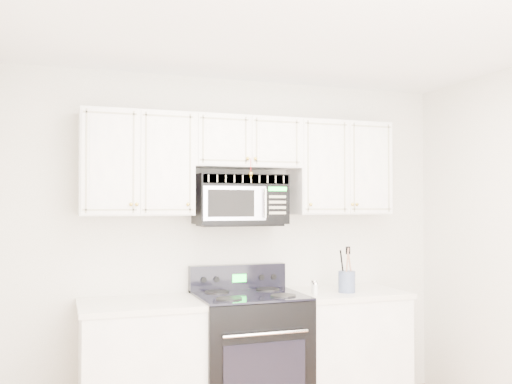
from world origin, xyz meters
name	(u,v)px	position (x,y,z in m)	size (l,w,h in m)	color
room	(340,263)	(0.00, 0.00, 1.30)	(3.51, 3.51, 2.61)	#A56447
base_cabinet_left	(141,373)	(-0.80, 1.44, 0.43)	(0.86, 0.65, 0.92)	white
base_cabinet_right	(346,353)	(0.80, 1.44, 0.43)	(0.86, 0.65, 0.92)	white
range	(249,355)	(-0.01, 1.42, 0.48)	(0.78, 0.71, 1.12)	black
upper_cabinets	(244,161)	(0.00, 1.58, 1.93)	(2.44, 0.37, 0.75)	white
microwave	(240,199)	(-0.03, 1.57, 1.64)	(0.69, 0.39, 0.38)	black
utensil_crock	(347,281)	(0.76, 1.34, 1.01)	(0.13, 0.13, 0.35)	slate
shaker_salt	(314,287)	(0.50, 1.38, 0.97)	(0.04, 0.04, 0.10)	silver
shaker_pepper	(315,289)	(0.47, 1.29, 0.97)	(0.04, 0.04, 0.10)	silver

